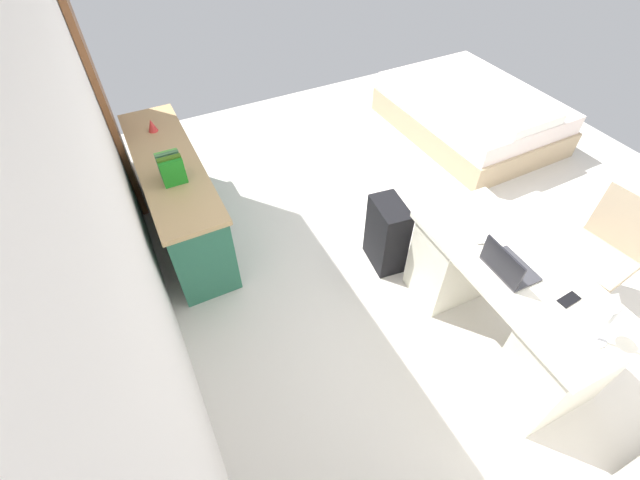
# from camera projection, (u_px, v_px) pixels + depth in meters

# --- Properties ---
(ground_plane) EXTENTS (5.67, 5.67, 0.00)m
(ground_plane) POSITION_uv_depth(u_px,v_px,m) (422.00, 224.00, 3.99)
(ground_plane) COLOR beige
(wall_back) EXTENTS (4.58, 0.10, 2.87)m
(wall_back) POSITION_uv_depth(u_px,v_px,m) (101.00, 166.00, 2.22)
(wall_back) COLOR white
(wall_back) RESTS_ON ground_plane
(door_wooden) EXTENTS (0.88, 0.05, 2.04)m
(door_wooden) POSITION_uv_depth(u_px,v_px,m) (101.00, 93.00, 3.63)
(door_wooden) COLOR brown
(door_wooden) RESTS_ON ground_plane
(desk) EXTENTS (1.46, 0.70, 0.74)m
(desk) POSITION_uv_depth(u_px,v_px,m) (503.00, 302.00, 2.90)
(desk) COLOR silver
(desk) RESTS_ON ground_plane
(office_chair) EXTENTS (0.52, 0.52, 0.94)m
(office_chair) POSITION_uv_depth(u_px,v_px,m) (597.00, 259.00, 3.13)
(office_chair) COLOR black
(office_chair) RESTS_ON ground_plane
(credenza) EXTENTS (1.80, 0.48, 0.75)m
(credenza) POSITION_uv_depth(u_px,v_px,m) (178.00, 197.00, 3.68)
(credenza) COLOR #28664C
(credenza) RESTS_ON ground_plane
(bed) EXTENTS (1.92, 1.42, 0.58)m
(bed) POSITION_uv_depth(u_px,v_px,m) (471.00, 113.00, 4.91)
(bed) COLOR tan
(bed) RESTS_ON ground_plane
(suitcase_black) EXTENTS (0.39, 0.26, 0.62)m
(suitcase_black) POSITION_uv_depth(u_px,v_px,m) (387.00, 235.00, 3.46)
(suitcase_black) COLOR black
(suitcase_black) RESTS_ON ground_plane
(laptop) EXTENTS (0.32, 0.23, 0.21)m
(laptop) POSITION_uv_depth(u_px,v_px,m) (507.00, 266.00, 2.60)
(laptop) COLOR #333338
(laptop) RESTS_ON desk
(computer_mouse) EXTENTS (0.06, 0.10, 0.03)m
(computer_mouse) POSITION_uv_depth(u_px,v_px,m) (482.00, 240.00, 2.80)
(computer_mouse) COLOR white
(computer_mouse) RESTS_ON desk
(cell_phone_near_laptop) EXTENTS (0.07, 0.14, 0.01)m
(cell_phone_near_laptop) POSITION_uv_depth(u_px,v_px,m) (569.00, 300.00, 2.48)
(cell_phone_near_laptop) COLOR black
(cell_phone_near_laptop) RESTS_ON desk
(desk_lamp) EXTENTS (0.16, 0.11, 0.34)m
(desk_lamp) POSITION_uv_depth(u_px,v_px,m) (612.00, 306.00, 2.14)
(desk_lamp) COLOR silver
(desk_lamp) RESTS_ON desk
(book_row) EXTENTS (0.19, 0.17, 0.22)m
(book_row) POSITION_uv_depth(u_px,v_px,m) (171.00, 168.00, 3.18)
(book_row) COLOR #1C821F
(book_row) RESTS_ON credenza
(figurine_small) EXTENTS (0.08, 0.08, 0.11)m
(figurine_small) POSITION_uv_depth(u_px,v_px,m) (152.00, 125.00, 3.68)
(figurine_small) COLOR red
(figurine_small) RESTS_ON credenza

